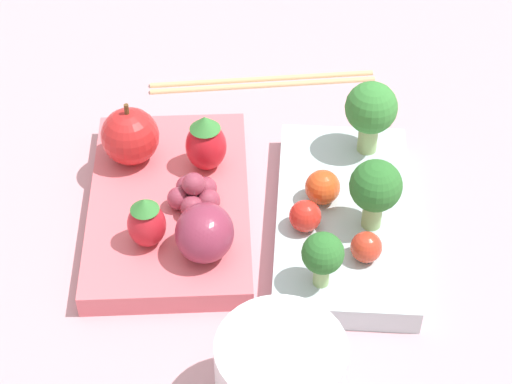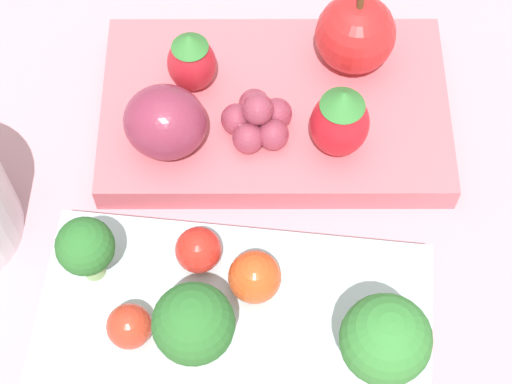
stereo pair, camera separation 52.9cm
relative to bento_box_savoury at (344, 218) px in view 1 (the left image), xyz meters
name	(u,v)px [view 1 (the left image)]	position (x,y,z in m)	size (l,w,h in m)	color
ground_plane	(264,209)	(-0.01, -0.06, -0.01)	(4.00, 4.00, 0.00)	#C6939E
bento_box_savoury	(344,218)	(0.00, 0.00, 0.00)	(0.20, 0.11, 0.02)	silver
bento_box_fruit	(170,205)	(0.00, -0.14, 0.00)	(0.22, 0.15, 0.02)	#DB6670
broccoli_floret_0	(375,188)	(0.01, 0.02, 0.05)	(0.04, 0.04, 0.06)	#93B770
broccoli_floret_1	(323,255)	(0.07, -0.01, 0.04)	(0.03, 0.03, 0.04)	#93B770
broccoli_floret_2	(371,110)	(-0.07, 0.02, 0.05)	(0.04, 0.04, 0.06)	#93B770
cherry_tomato_0	(323,187)	(-0.01, -0.02, 0.02)	(0.03, 0.03, 0.03)	#DB4C1E
cherry_tomato_1	(366,247)	(0.05, 0.02, 0.02)	(0.02, 0.02, 0.02)	red
cherry_tomato_2	(305,216)	(0.02, -0.03, 0.02)	(0.02, 0.02, 0.02)	red
apple	(130,136)	(-0.04, -0.17, 0.03)	(0.05, 0.05, 0.05)	red
strawberry_0	(146,222)	(0.05, -0.14, 0.03)	(0.03, 0.03, 0.04)	red
strawberry_1	(206,143)	(-0.04, -0.11, 0.03)	(0.03, 0.03, 0.05)	red
plum	(205,233)	(0.05, -0.10, 0.03)	(0.05, 0.04, 0.04)	#892D47
grape_cluster	(194,194)	(0.01, -0.11, 0.02)	(0.04, 0.04, 0.03)	#93384C
drinking_cup	(280,379)	(0.17, -0.04, 0.02)	(0.08, 0.08, 0.06)	silver
chopsticks_pair	(263,80)	(-0.18, -0.08, -0.01)	(0.06, 0.21, 0.01)	tan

